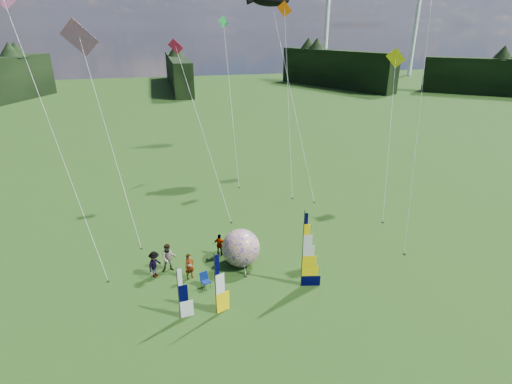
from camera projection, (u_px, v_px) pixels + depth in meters
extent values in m
plane|color=#284917|center=(292.00, 313.00, 21.36)|extent=(220.00, 220.00, 0.00)
sphere|color=#1E0AA9|center=(241.00, 248.00, 25.24)|extent=(2.92, 2.92, 2.42)
imported|color=#66594C|center=(190.00, 266.00, 23.99)|extent=(0.71, 0.58, 1.66)
imported|color=#66594C|center=(169.00, 258.00, 24.67)|extent=(0.91, 0.46, 1.87)
imported|color=#66594C|center=(155.00, 264.00, 24.13)|extent=(0.96, 1.15, 1.72)
imported|color=#66594C|center=(220.00, 245.00, 26.43)|extent=(0.98, 0.74, 1.55)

